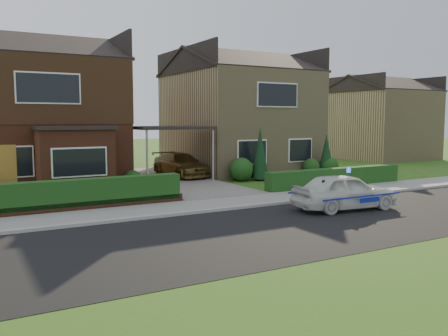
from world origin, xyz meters
TOP-DOWN VIEW (x-y plane):
  - ground at (0.00, 0.00)m, footprint 120.00×120.00m
  - road at (0.00, 0.00)m, footprint 60.00×6.00m
  - kerb at (0.00, 3.05)m, footprint 60.00×0.16m
  - sidewalk at (0.00, 4.10)m, footprint 60.00×2.00m
  - driveway at (0.00, 11.00)m, footprint 3.80×12.00m
  - house_left at (-5.78, 13.90)m, footprint 7.50×9.53m
  - house_right at (5.80, 13.99)m, footprint 7.50×8.06m
  - carport_link at (0.00, 10.95)m, footprint 3.80×3.00m
  - dwarf_wall at (-5.80, 5.30)m, footprint 7.70×0.25m
  - hedge_left at (-5.80, 5.45)m, footprint 7.50×0.55m
  - hedge_right at (5.80, 5.35)m, footprint 7.50×0.55m
  - shrub_left_mid at (-4.00, 9.30)m, footprint 1.32×1.32m
  - shrub_left_near at (-2.40, 9.60)m, footprint 0.84×0.84m
  - shrub_right_near at (3.20, 9.40)m, footprint 1.20×1.20m
  - shrub_right_mid at (7.80, 9.50)m, footprint 0.96×0.96m
  - shrub_right_far at (8.80, 9.20)m, footprint 1.08×1.08m
  - conifer_a at (4.20, 9.20)m, footprint 0.90×0.90m
  - conifer_b at (8.60, 9.20)m, footprint 0.90×0.90m
  - neighbour_right at (20.00, 16.00)m, footprint 6.50×7.00m
  - police_car at (2.37, 1.20)m, footprint 3.41×3.86m
  - driveway_car at (1.00, 11.94)m, footprint 1.95×4.28m
  - potted_plant_a at (-7.11, 8.30)m, footprint 0.41×0.34m
  - potted_plant_b at (-7.39, 6.00)m, footprint 0.47×0.46m
  - potted_plant_c at (-5.75, 7.51)m, footprint 0.53×0.53m

SIDE VIEW (x-z plane):
  - ground at x=0.00m, z-range 0.00..0.00m
  - road at x=0.00m, z-range -0.01..0.01m
  - hedge_left at x=-5.80m, z-range -0.45..0.45m
  - hedge_right at x=5.80m, z-range -0.40..0.40m
  - sidewalk at x=0.00m, z-range 0.00..0.10m
  - kerb at x=0.00m, z-range 0.00..0.12m
  - driveway at x=0.00m, z-range 0.00..0.12m
  - dwarf_wall at x=-5.80m, z-range 0.00..0.36m
  - potted_plant_b at x=-7.39m, z-range 0.00..0.66m
  - potted_plant_a at x=-7.11m, z-range 0.00..0.68m
  - potted_plant_c at x=-5.75m, z-range 0.00..0.70m
  - shrub_left_near at x=-2.40m, z-range 0.00..0.84m
  - shrub_right_mid at x=7.80m, z-range 0.00..0.96m
  - shrub_right_far at x=8.80m, z-range 0.00..1.08m
  - shrub_right_near at x=3.20m, z-range 0.00..1.20m
  - police_car at x=2.37m, z-range -0.08..1.35m
  - shrub_left_mid at x=-4.00m, z-range 0.00..1.32m
  - driveway_car at x=1.00m, z-range 0.12..1.33m
  - conifer_b at x=8.60m, z-range 0.00..2.20m
  - conifer_a at x=4.20m, z-range 0.00..2.60m
  - neighbour_right at x=20.00m, z-range 0.00..5.20m
  - carport_link at x=0.00m, z-range 1.27..4.04m
  - house_right at x=5.80m, z-range 0.04..7.29m
  - house_left at x=-5.78m, z-range 0.19..7.44m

